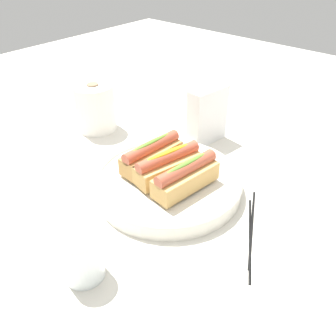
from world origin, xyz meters
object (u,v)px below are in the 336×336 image
(hotdog_side, at_px, (152,155))
(water_glass, at_px, (82,258))
(chopstick_near, at_px, (253,225))
(chopstick_far, at_px, (250,236))
(paper_towel_roll, at_px, (95,107))
(hotdog_back, at_px, (168,165))
(serving_bowl, at_px, (168,182))
(napkin_box, at_px, (207,115))
(hotdog_front, at_px, (186,176))

(hotdog_side, xyz_separation_m, water_glass, (-0.28, -0.10, -0.02))
(hotdog_side, bearing_deg, chopstick_near, -87.21)
(water_glass, height_order, chopstick_far, water_glass)
(hotdog_side, xyz_separation_m, paper_towel_roll, (0.08, 0.29, -0.00))
(paper_towel_roll, bearing_deg, chopstick_near, -96.73)
(paper_towel_roll, height_order, chopstick_far, paper_towel_roll)
(hotdog_back, distance_m, hotdog_side, 0.06)
(serving_bowl, height_order, hotdog_side, hotdog_side)
(napkin_box, distance_m, chopstick_near, 0.35)
(napkin_box, height_order, chopstick_far, napkin_box)
(napkin_box, height_order, chopstick_near, napkin_box)
(hotdog_back, distance_m, paper_towel_roll, 0.35)
(chopstick_near, relative_size, chopstick_far, 1.00)
(hotdog_back, relative_size, hotdog_side, 1.03)
(napkin_box, xyz_separation_m, chopstick_far, (-0.24, -0.28, -0.07))
(hotdog_front, height_order, hotdog_side, same)
(serving_bowl, bearing_deg, hotdog_back, -165.96)
(paper_towel_roll, bearing_deg, hotdog_front, -103.03)
(serving_bowl, bearing_deg, hotdog_front, -97.85)
(chopstick_far, bearing_deg, hotdog_back, 57.06)
(hotdog_side, bearing_deg, hotdog_front, -97.85)
(hotdog_side, relative_size, chopstick_near, 0.69)
(serving_bowl, relative_size, chopstick_near, 1.47)
(chopstick_far, bearing_deg, hotdog_front, 58.84)
(napkin_box, bearing_deg, hotdog_side, -169.71)
(water_glass, distance_m, chopstick_far, 0.31)
(paper_towel_roll, relative_size, chopstick_far, 0.61)
(water_glass, height_order, paper_towel_roll, paper_towel_roll)
(chopstick_near, bearing_deg, hotdog_back, 68.25)
(paper_towel_roll, xyz_separation_m, napkin_box, (0.15, -0.28, 0.01))
(hotdog_front, height_order, chopstick_far, hotdog_front)
(hotdog_front, height_order, paper_towel_roll, paper_towel_roll)
(hotdog_side, relative_size, water_glass, 1.70)
(hotdog_side, xyz_separation_m, chopstick_near, (0.01, -0.26, -0.06))
(napkin_box, bearing_deg, hotdog_front, -145.78)
(chopstick_near, bearing_deg, water_glass, 124.48)
(serving_bowl, xyz_separation_m, hotdog_side, (0.01, 0.05, 0.05))
(hotdog_back, xyz_separation_m, chopstick_far, (-0.01, -0.21, -0.06))
(chopstick_near, height_order, chopstick_far, same)
(hotdog_front, bearing_deg, chopstick_near, -79.39)
(chopstick_near, xyz_separation_m, chopstick_far, (-0.03, -0.01, 0.00))
(chopstick_far, bearing_deg, serving_bowl, 57.06)
(hotdog_back, distance_m, napkin_box, 0.24)
(napkin_box, relative_size, chopstick_far, 0.68)
(serving_bowl, relative_size, chopstick_far, 1.47)
(chopstick_near, bearing_deg, chopstick_far, 174.37)
(water_glass, xyz_separation_m, chopstick_near, (0.29, -0.15, -0.04))
(serving_bowl, bearing_deg, chopstick_near, -84.33)
(hotdog_front, distance_m, napkin_box, 0.27)
(hotdog_front, relative_size, paper_towel_roll, 1.16)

